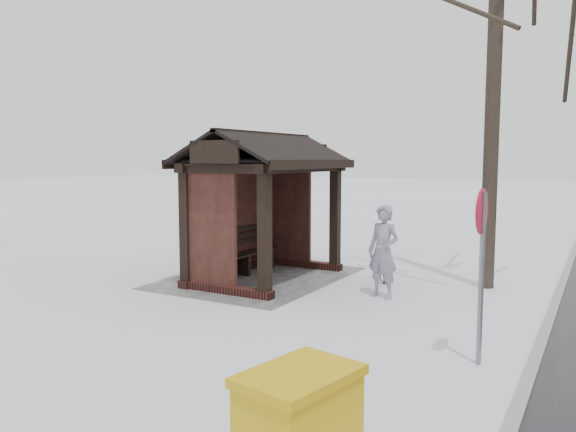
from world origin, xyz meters
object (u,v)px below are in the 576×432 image
object	(u,v)px
bus_shelter	(259,177)
pedestrian	(383,252)
dog	(384,271)
road_sign	(481,237)
grit_bin	(299,416)

from	to	relation	value
bus_shelter	pedestrian	bearing A→B (deg)	84.08
dog	road_sign	size ratio (longest dim) A/B	0.27
bus_shelter	grit_bin	size ratio (longest dim) A/B	3.15
bus_shelter	road_sign	world-z (taller)	bus_shelter
dog	road_sign	bearing A→B (deg)	-75.25
pedestrian	dog	distance (m)	1.38
bus_shelter	pedestrian	distance (m)	3.15
bus_shelter	road_sign	size ratio (longest dim) A/B	1.65
pedestrian	dog	xyz separation A→B (m)	(-1.17, -0.41, -0.60)
dog	grit_bin	distance (m)	7.08
pedestrian	road_sign	bearing A→B (deg)	-35.40
pedestrian	road_sign	distance (m)	3.50
bus_shelter	pedestrian	world-z (taller)	bus_shelter
dog	bus_shelter	bearing A→B (deg)	-179.92
bus_shelter	dog	distance (m)	3.23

